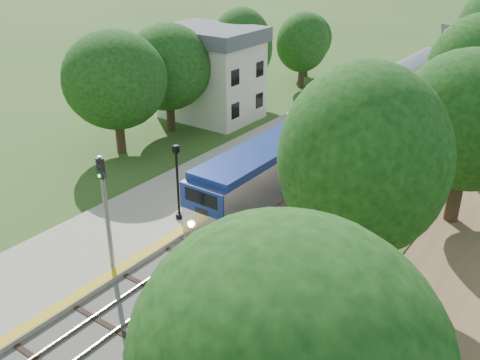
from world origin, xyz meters
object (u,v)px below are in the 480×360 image
Objects in this scene: station_building at (211,72)px; signal_gantry at (480,41)px; signal_platform at (105,201)px; signal_farside at (418,134)px; lamppost_far at (178,187)px.

station_building is 29.94m from signal_gantry.
signal_platform is at bearing -63.20° from station_building.
signal_platform is (11.10, -21.97, -0.12)m from station_building.
signal_platform reaches higher than signal_gantry.
signal_farside is at bearing -82.93° from signal_gantry.
signal_farside reaches higher than lamppost_far.
station_building reaches higher than signal_farside.
station_building reaches higher than lamppost_far.
signal_farside is at bearing 50.08° from lamppost_far.
signal_gantry is at bearing 56.62° from station_building.
lamppost_far is at bearing 94.43° from signal_platform.
station_building is 19.67m from lamppost_far.
signal_gantry is 30.28m from signal_farside.
signal_farside reaches higher than signal_gantry.
station_building is 1.91× the size of lamppost_far.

